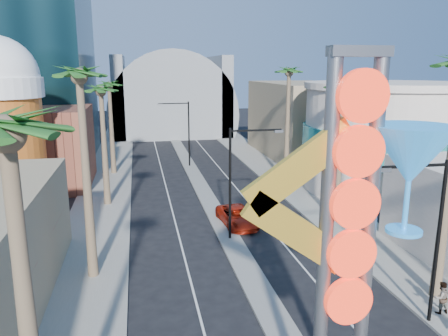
{
  "coord_description": "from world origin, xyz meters",
  "views": [
    {
      "loc": [
        -6.1,
        -8.46,
        11.96
      ],
      "look_at": [
        -0.1,
        21.64,
        4.88
      ],
      "focal_mm": 35.0,
      "sensor_mm": 36.0,
      "label": 1
    }
  ],
  "objects": [
    {
      "name": "palm_1",
      "position": [
        -9.0,
        16.0,
        10.82
      ],
      "size": [
        2.4,
        2.4,
        12.7
      ],
      "color": "brown",
      "rests_on": "ground"
    },
    {
      "name": "streetlight_0",
      "position": [
        0.55,
        20.0,
        4.88
      ],
      "size": [
        3.79,
        0.25,
        8.0
      ],
      "color": "black",
      "rests_on": "ground"
    },
    {
      "name": "canopy",
      "position": [
        0.0,
        72.0,
        4.31
      ],
      "size": [
        22.0,
        16.0,
        22.0
      ],
      "color": "slate",
      "rests_on": "ground"
    },
    {
      "name": "median",
      "position": [
        0.0,
        38.0,
        0.07
      ],
      "size": [
        1.6,
        84.0,
        0.15
      ],
      "primitive_type": "cube",
      "color": "gray",
      "rests_on": "ground"
    },
    {
      "name": "streetlight_1",
      "position": [
        -0.55,
        44.0,
        4.88
      ],
      "size": [
        3.79,
        0.25,
        8.0
      ],
      "color": "black",
      "rests_on": "ground"
    },
    {
      "name": "palm_2",
      "position": [
        -9.0,
        30.0,
        9.48
      ],
      "size": [
        2.4,
        2.4,
        11.2
      ],
      "color": "brown",
      "rests_on": "ground"
    },
    {
      "name": "sidewalk_east",
      "position": [
        9.5,
        35.0,
        0.07
      ],
      "size": [
        5.0,
        100.0,
        0.15
      ],
      "primitive_type": "cube",
      "color": "gray",
      "rests_on": "ground"
    },
    {
      "name": "palm_3",
      "position": [
        -9.0,
        42.0,
        9.48
      ],
      "size": [
        2.4,
        2.4,
        11.2
      ],
      "color": "brown",
      "rests_on": "ground"
    },
    {
      "name": "palm_6",
      "position": [
        9.0,
        22.0,
        9.93
      ],
      "size": [
        2.4,
        2.4,
        11.7
      ],
      "color": "brown",
      "rests_on": "ground"
    },
    {
      "name": "palm_0",
      "position": [
        -9.0,
        2.0,
        9.93
      ],
      "size": [
        2.4,
        2.4,
        11.7
      ],
      "color": "brown",
      "rests_on": "ground"
    },
    {
      "name": "neon_sign",
      "position": [
        0.82,
        2.96,
        7.31
      ],
      "size": [
        6.53,
        2.6,
        12.55
      ],
      "color": "gray",
      "rests_on": "ground"
    },
    {
      "name": "streetlight_2",
      "position": [
        6.72,
        8.0,
        4.83
      ],
      "size": [
        3.45,
        0.25,
        8.0
      ],
      "color": "black",
      "rests_on": "ground"
    },
    {
      "name": "pedestrian_b",
      "position": [
        8.14,
        8.49,
        0.97
      ],
      "size": [
        0.8,
        0.62,
        1.64
      ],
      "primitive_type": "imported",
      "rotation": [
        0.0,
        0.0,
        3.14
      ],
      "color": "gray",
      "rests_on": "sidewalk_east"
    },
    {
      "name": "turquoise_building",
      "position": [
        18.0,
        30.0,
        5.25
      ],
      "size": [
        16.6,
        16.6,
        10.6
      ],
      "color": "beige",
      "rests_on": "ground"
    },
    {
      "name": "sidewalk_west",
      "position": [
        -9.5,
        35.0,
        0.07
      ],
      "size": [
        5.0,
        100.0,
        0.15
      ],
      "primitive_type": "cube",
      "color": "gray",
      "rests_on": "ground"
    },
    {
      "name": "brick_filler_west",
      "position": [
        -16.0,
        38.0,
        4.0
      ],
      "size": [
        10.0,
        10.0,
        8.0
      ],
      "primitive_type": "cube",
      "color": "brown",
      "rests_on": "ground"
    },
    {
      "name": "filler_east",
      "position": [
        16.0,
        48.0,
        5.0
      ],
      "size": [
        10.0,
        20.0,
        10.0
      ],
      "primitive_type": "cube",
      "color": "tan",
      "rests_on": "ground"
    },
    {
      "name": "palm_7",
      "position": [
        9.0,
        34.0,
        10.82
      ],
      "size": [
        2.4,
        2.4,
        12.7
      ],
      "color": "brown",
      "rests_on": "ground"
    },
    {
      "name": "beer_mug",
      "position": [
        -17.0,
        30.0,
        7.84
      ],
      "size": [
        7.0,
        7.0,
        14.5
      ],
      "color": "#C7541A",
      "rests_on": "ground"
    },
    {
      "name": "red_pickup",
      "position": [
        1.2,
        22.79,
        0.71
      ],
      "size": [
        2.84,
        5.32,
        1.42
      ],
      "primitive_type": "imported",
      "rotation": [
        0.0,
        0.0,
        0.1
      ],
      "color": "#B7220E",
      "rests_on": "ground"
    }
  ]
}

